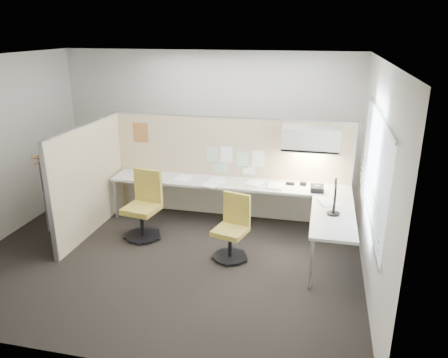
% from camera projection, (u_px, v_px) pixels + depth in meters
% --- Properties ---
extents(floor, '(5.50, 4.50, 0.01)m').
position_uv_depth(floor, '(170.00, 253.00, 6.48)').
color(floor, black).
rests_on(floor, ground).
extents(ceiling, '(5.50, 4.50, 0.01)m').
position_uv_depth(ceiling, '(162.00, 58.00, 5.56)').
color(ceiling, white).
rests_on(ceiling, wall_back).
extents(wall_back, '(5.50, 0.02, 2.80)m').
position_uv_depth(wall_back, '(208.00, 128.00, 8.09)').
color(wall_back, beige).
rests_on(wall_back, ground).
extents(wall_front, '(5.50, 0.02, 2.80)m').
position_uv_depth(wall_front, '(81.00, 235.00, 3.95)').
color(wall_front, beige).
rests_on(wall_front, ground).
extents(wall_right, '(0.02, 4.50, 2.80)m').
position_uv_depth(wall_right, '(375.00, 178.00, 5.44)').
color(wall_right, beige).
rests_on(wall_right, ground).
extents(window_pane, '(0.01, 2.80, 1.30)m').
position_uv_depth(window_pane, '(374.00, 166.00, 5.40)').
color(window_pane, '#99A7B1').
rests_on(window_pane, wall_right).
extents(partition_back, '(4.10, 0.06, 1.75)m').
position_uv_depth(partition_back, '(230.00, 168.00, 7.55)').
color(partition_back, '#CDB68E').
rests_on(partition_back, floor).
extents(partition_left, '(0.06, 2.20, 1.75)m').
position_uv_depth(partition_left, '(90.00, 179.00, 6.97)').
color(partition_left, '#CDB68E').
rests_on(partition_left, floor).
extents(desk, '(4.00, 2.07, 0.73)m').
position_uv_depth(desk, '(246.00, 194.00, 7.12)').
color(desk, beige).
rests_on(desk, floor).
extents(overhead_bin, '(0.90, 0.36, 0.38)m').
position_uv_depth(overhead_bin, '(311.00, 139.00, 6.86)').
color(overhead_bin, beige).
rests_on(overhead_bin, partition_back).
extents(task_light_strip, '(0.60, 0.06, 0.02)m').
position_uv_depth(task_light_strip, '(310.00, 152.00, 6.93)').
color(task_light_strip, '#FFEABF').
rests_on(task_light_strip, overhead_bin).
extents(pinned_papers, '(1.01, 0.00, 0.47)m').
position_uv_depth(pinned_papers, '(234.00, 160.00, 7.45)').
color(pinned_papers, '#8CBF8C').
rests_on(pinned_papers, partition_back).
extents(poster, '(0.28, 0.00, 0.35)m').
position_uv_depth(poster, '(141.00, 133.00, 7.68)').
color(poster, orange).
rests_on(poster, partition_back).
extents(chair_left, '(0.56, 0.58, 1.06)m').
position_uv_depth(chair_left, '(144.00, 207.00, 6.87)').
color(chair_left, black).
rests_on(chair_left, floor).
extents(chair_right, '(0.53, 0.55, 0.93)m').
position_uv_depth(chair_right, '(232.00, 229.00, 6.25)').
color(chair_right, black).
rests_on(chair_right, floor).
extents(monitor, '(0.18, 0.43, 0.46)m').
position_uv_depth(monitor, '(335.00, 196.00, 5.94)').
color(monitor, black).
rests_on(monitor, desk).
extents(phone, '(0.22, 0.21, 0.12)m').
position_uv_depth(phone, '(317.00, 188.00, 6.84)').
color(phone, black).
rests_on(phone, desk).
extents(stapler, '(0.14, 0.05, 0.05)m').
position_uv_depth(stapler, '(290.00, 184.00, 7.13)').
color(stapler, black).
rests_on(stapler, desk).
extents(tape_dispenser, '(0.11, 0.08, 0.06)m').
position_uv_depth(tape_dispenser, '(303.00, 184.00, 7.11)').
color(tape_dispenser, black).
rests_on(tape_dispenser, desk).
extents(coat_hook, '(0.18, 0.44, 1.32)m').
position_uv_depth(coat_hook, '(43.00, 165.00, 5.89)').
color(coat_hook, silver).
rests_on(coat_hook, partition_left).
extents(paper_stack_0, '(0.25, 0.31, 0.03)m').
position_uv_depth(paper_stack_0, '(144.00, 174.00, 7.62)').
color(paper_stack_0, white).
rests_on(paper_stack_0, desk).
extents(paper_stack_1, '(0.28, 0.34, 0.02)m').
position_uv_depth(paper_stack_1, '(183.00, 178.00, 7.46)').
color(paper_stack_1, white).
rests_on(paper_stack_1, desk).
extents(paper_stack_2, '(0.27, 0.33, 0.03)m').
position_uv_depth(paper_stack_2, '(217.00, 181.00, 7.29)').
color(paper_stack_2, white).
rests_on(paper_stack_2, desk).
extents(paper_stack_3, '(0.29, 0.34, 0.02)m').
position_uv_depth(paper_stack_3, '(254.00, 183.00, 7.22)').
color(paper_stack_3, white).
rests_on(paper_stack_3, desk).
extents(paper_stack_4, '(0.24, 0.30, 0.03)m').
position_uv_depth(paper_stack_4, '(275.00, 186.00, 7.05)').
color(paper_stack_4, white).
rests_on(paper_stack_4, desk).
extents(paper_stack_5, '(0.32, 0.36, 0.02)m').
position_uv_depth(paper_stack_5, '(328.00, 203.00, 6.40)').
color(paper_stack_5, white).
rests_on(paper_stack_5, desk).
extents(paper_stack_6, '(0.28, 0.34, 0.02)m').
position_uv_depth(paper_stack_6, '(211.00, 184.00, 7.14)').
color(paper_stack_6, white).
rests_on(paper_stack_6, desk).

